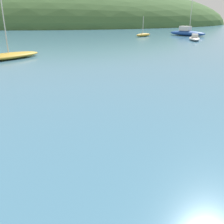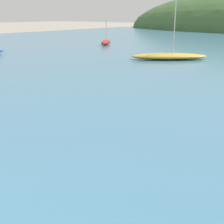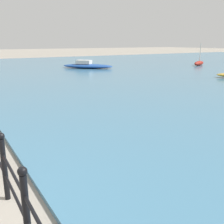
% 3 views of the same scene
% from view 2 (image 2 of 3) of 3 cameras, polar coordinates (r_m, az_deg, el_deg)
% --- Properties ---
extents(boat_red_dinghy, '(4.85, 4.24, 5.88)m').
position_cam_2_polar(boat_red_dinghy, '(21.13, 10.39, 10.06)').
color(boat_red_dinghy, gold).
rests_on(boat_red_dinghy, water).
extents(boat_green_fishing, '(1.52, 2.53, 2.47)m').
position_cam_2_polar(boat_green_fishing, '(30.82, -1.12, 12.64)').
color(boat_green_fishing, maroon).
rests_on(boat_green_fishing, water).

